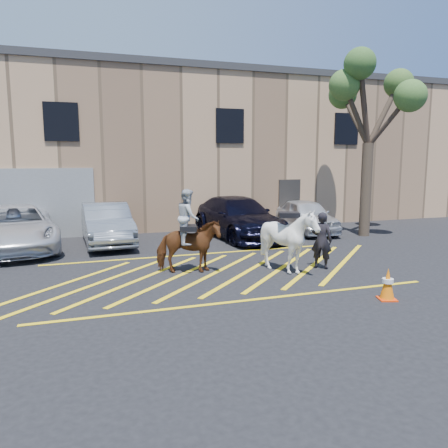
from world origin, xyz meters
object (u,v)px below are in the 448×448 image
object	(u,v)px
car_blue_suv	(238,217)
traffic_cone	(388,284)
car_silver_sedan	(106,224)
tree	(370,95)
car_white_suv	(306,216)
saddled_white	(288,240)
handler	(322,240)
car_white_pickup	(15,228)
mounted_bay	(188,239)

from	to	relation	value
car_blue_suv	traffic_cone	world-z (taller)	car_blue_suv
car_silver_sedan	tree	distance (m)	11.48
car_white_suv	saddled_white	world-z (taller)	saddled_white
car_white_suv	saddled_white	distance (m)	7.09
car_white_suv	handler	bearing A→B (deg)	-108.93
handler	traffic_cone	distance (m)	3.03
car_white_suv	car_blue_suv	bearing A→B (deg)	-170.08
handler	traffic_cone	xyz separation A→B (m)	(-0.09, -3.00, -0.46)
car_white_pickup	handler	distance (m)	10.43
car_white_pickup	car_white_suv	bearing A→B (deg)	-7.10
handler	traffic_cone	bearing A→B (deg)	130.30
handler	saddled_white	world-z (taller)	saddled_white
car_white_suv	car_silver_sedan	bearing A→B (deg)	-173.61
car_silver_sedan	traffic_cone	size ratio (longest dim) A/B	6.36
car_blue_suv	traffic_cone	distance (m)	8.64
car_white_pickup	traffic_cone	size ratio (longest dim) A/B	7.75
mounted_bay	traffic_cone	xyz separation A→B (m)	(3.69, -3.73, -0.58)
car_silver_sedan	tree	size ratio (longest dim) A/B	0.63
mounted_bay	saddled_white	xyz separation A→B (m)	(2.66, -0.84, -0.03)
car_white_suv	traffic_cone	bearing A→B (deg)	-101.48
saddled_white	car_white_suv	bearing A→B (deg)	56.80
car_silver_sedan	handler	size ratio (longest dim) A/B	2.80
car_white_pickup	traffic_cone	bearing A→B (deg)	-52.84
car_blue_suv	car_white_suv	distance (m)	3.24
saddled_white	car_silver_sedan	bearing A→B (deg)	127.40
car_white_pickup	car_silver_sedan	distance (m)	3.11
car_blue_suv	mounted_bay	size ratio (longest dim) A/B	2.37
car_blue_suv	traffic_cone	bearing A→B (deg)	-92.60
car_silver_sedan	saddled_white	distance (m)	7.47
car_silver_sedan	saddled_white	size ratio (longest dim) A/B	2.23
car_white_suv	mounted_bay	bearing A→B (deg)	-135.72
handler	saddled_white	size ratio (longest dim) A/B	0.80
tree	car_blue_suv	bearing A→B (deg)	164.78
car_silver_sedan	saddled_white	bearing A→B (deg)	-54.82
car_white_pickup	car_white_suv	world-z (taller)	car_white_pickup
traffic_cone	tree	xyz separation A→B (m)	(4.68, 7.24, 5.33)
car_white_pickup	car_silver_sedan	xyz separation A→B (m)	(3.10, 0.16, -0.02)
handler	mounted_bay	world-z (taller)	mounted_bay
handler	tree	world-z (taller)	tree
mounted_bay	car_blue_suv	bearing A→B (deg)	55.92
handler	mounted_bay	distance (m)	3.86
car_silver_sedan	tree	world-z (taller)	tree
car_blue_suv	saddled_white	world-z (taller)	saddled_white
car_silver_sedan	mounted_bay	bearing A→B (deg)	-71.99
car_silver_sedan	car_blue_suv	xyz separation A→B (m)	(5.18, -0.20, 0.04)
car_silver_sedan	car_white_suv	size ratio (longest dim) A/B	1.11
car_white_pickup	handler	xyz separation A→B (m)	(8.76, -5.66, 0.04)
mounted_bay	handler	bearing A→B (deg)	-10.98
car_white_pickup	tree	size ratio (longest dim) A/B	0.77
car_white_pickup	car_white_suv	size ratio (longest dim) A/B	1.35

